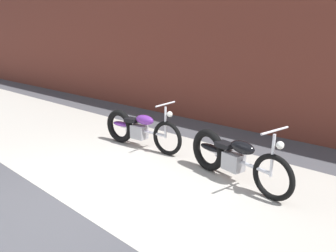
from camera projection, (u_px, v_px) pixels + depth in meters
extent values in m
plane|color=#47474C|center=(66.00, 205.00, 4.32)|extent=(80.00, 80.00, 0.00)
cube|color=#B2ADA3|center=(155.00, 168.00, 5.57)|extent=(36.00, 3.50, 0.01)
cube|color=brown|center=(259.00, 3.00, 7.23)|extent=(36.00, 0.50, 5.98)
torus|color=black|center=(167.00, 138.00, 6.10)|extent=(0.68, 0.14, 0.68)
torus|color=black|center=(120.00, 126.00, 6.85)|extent=(0.74, 0.19, 0.73)
cylinder|color=silver|center=(142.00, 131.00, 6.47)|extent=(1.24, 0.17, 0.06)
cube|color=#99999E|center=(139.00, 132.00, 6.52)|extent=(0.34, 0.25, 0.28)
ellipsoid|color=#6B2D93|center=(145.00, 120.00, 6.35)|extent=(0.46, 0.23, 0.20)
ellipsoid|color=#6B2D93|center=(121.00, 124.00, 6.80)|extent=(0.45, 0.22, 0.10)
cube|color=black|center=(132.00, 120.00, 6.58)|extent=(0.30, 0.22, 0.08)
cylinder|color=silver|center=(166.00, 122.00, 6.04)|extent=(0.05, 0.05, 0.62)
cylinder|color=silver|center=(165.00, 104.00, 5.94)|extent=(0.08, 0.58, 0.03)
sphere|color=white|center=(170.00, 114.00, 5.93)|extent=(0.11, 0.11, 0.11)
cylinder|color=silver|center=(136.00, 132.00, 6.80)|extent=(0.55, 0.11, 0.06)
torus|color=black|center=(273.00, 177.00, 4.38)|extent=(0.68, 0.21, 0.68)
torus|color=black|center=(208.00, 150.00, 5.38)|extent=(0.74, 0.27, 0.73)
cylinder|color=silver|center=(237.00, 161.00, 4.88)|extent=(1.22, 0.29, 0.06)
cube|color=#99999E|center=(233.00, 161.00, 4.95)|extent=(0.36, 0.28, 0.28)
ellipsoid|color=black|center=(242.00, 147.00, 4.75)|extent=(0.47, 0.27, 0.20)
ellipsoid|color=black|center=(210.00, 147.00, 5.33)|extent=(0.47, 0.26, 0.10)
cube|color=black|center=(225.00, 145.00, 5.04)|extent=(0.31, 0.25, 0.08)
cylinder|color=silver|center=(273.00, 156.00, 4.33)|extent=(0.05, 0.05, 0.62)
cylinder|color=silver|center=(275.00, 131.00, 4.24)|extent=(0.14, 0.58, 0.03)
sphere|color=white|center=(280.00, 145.00, 4.21)|extent=(0.11, 0.11, 0.11)
cylinder|color=silver|center=(228.00, 160.00, 5.24)|extent=(0.55, 0.17, 0.06)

